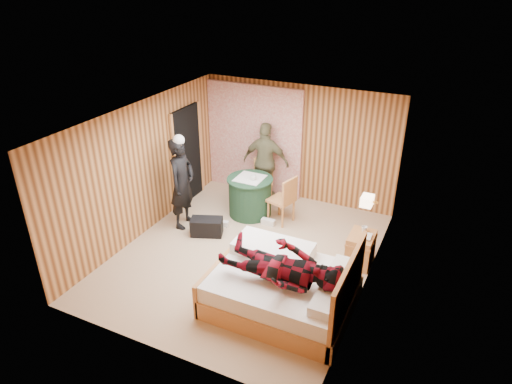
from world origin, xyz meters
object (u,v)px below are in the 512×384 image
at_px(round_table, 250,196).
at_px(duffel_bag, 207,227).
at_px(wall_lamp, 367,201).
at_px(chair_far, 263,177).
at_px(bed, 285,288).
at_px(nightstand, 360,249).
at_px(man_on_bed, 282,259).
at_px(woman_standing, 182,183).
at_px(man_at_table, 266,162).
at_px(chair_near, 285,197).

distance_m(round_table, duffel_bag, 1.16).
distance_m(wall_lamp, chair_far, 3.10).
height_order(bed, duffel_bag, bed).
bearing_deg(wall_lamp, chair_far, 147.38).
bearing_deg(nightstand, man_on_bed, -112.21).
height_order(bed, woman_standing, woman_standing).
distance_m(chair_far, duffel_bag, 1.86).
relative_size(duffel_bag, man_on_bed, 0.33).
distance_m(bed, woman_standing, 3.06).
xyz_separation_m(round_table, man_at_table, (0.00, 0.77, 0.45)).
relative_size(round_table, woman_standing, 0.51).
distance_m(wall_lamp, round_table, 2.80).
xyz_separation_m(wall_lamp, round_table, (-2.50, 0.90, -0.89)).
bearing_deg(round_table, wall_lamp, -19.82).
bearing_deg(nightstand, bed, -115.93).
relative_size(nightstand, duffel_bag, 0.99).
bearing_deg(round_table, woman_standing, -136.47).
distance_m(bed, chair_far, 3.48).
distance_m(duffel_bag, man_on_bed, 2.70).
distance_m(chair_near, man_at_table, 1.14).
height_order(chair_far, duffel_bag, chair_far).
height_order(wall_lamp, chair_near, wall_lamp).
height_order(nightstand, man_at_table, man_at_table).
height_order(wall_lamp, chair_far, wall_lamp).
xyz_separation_m(chair_far, man_at_table, (0.03, 0.05, 0.32)).
bearing_deg(duffel_bag, chair_far, 57.02).
height_order(nightstand, chair_far, chair_far).
distance_m(chair_near, duffel_bag, 1.61).
bearing_deg(wall_lamp, round_table, 160.18).
xyz_separation_m(woman_standing, man_at_table, (0.98, 1.70, -0.03)).
distance_m(duffel_bag, woman_standing, 0.94).
height_order(bed, man_on_bed, man_on_bed).
bearing_deg(chair_near, bed, 37.56).
bearing_deg(woman_standing, wall_lamp, -91.65).
distance_m(bed, man_on_bed, 0.71).
relative_size(round_table, chair_near, 0.94).
bearing_deg(woman_standing, duffel_bag, -105.47).
xyz_separation_m(round_table, duffel_bag, (-0.39, -1.07, -0.24)).
bearing_deg(man_on_bed, duffel_bag, 145.47).
height_order(chair_near, woman_standing, woman_standing).
bearing_deg(wall_lamp, chair_near, 153.08).
bearing_deg(chair_near, man_on_bed, 36.26).
height_order(chair_far, man_at_table, man_at_table).
distance_m(round_table, man_on_bed, 3.11).
height_order(bed, man_at_table, man_at_table).
distance_m(bed, nightstand, 1.73).
height_order(chair_far, man_on_bed, man_on_bed).
height_order(duffel_bag, man_on_bed, man_on_bed).
bearing_deg(chair_far, duffel_bag, -124.36).
distance_m(nightstand, chair_near, 1.86).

